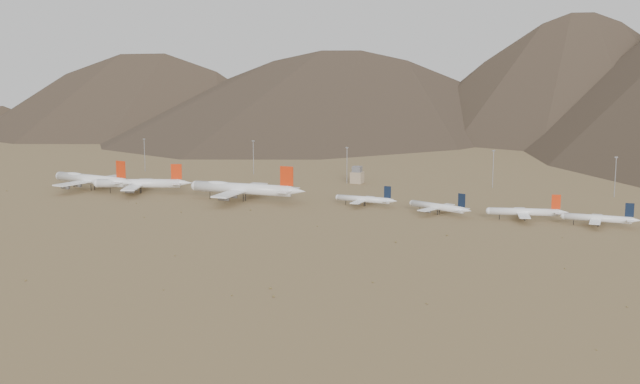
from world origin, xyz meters
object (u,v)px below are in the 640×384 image
at_px(widebody_centre, 139,183).
at_px(widebody_west, 91,179).
at_px(narrowbody_a, 365,199).
at_px(widebody_east, 243,188).
at_px(control_tower, 357,176).
at_px(narrowbody_b, 439,207).

bearing_deg(widebody_centre, widebody_west, 161.12).
distance_m(widebody_centre, narrowbody_a, 151.80).
height_order(widebody_centre, narrowbody_a, widebody_centre).
xyz_separation_m(widebody_east, narrowbody_a, (75.23, 10.43, -3.69)).
xyz_separation_m(widebody_centre, narrowbody_a, (151.56, 8.06, -2.44)).
height_order(widebody_west, control_tower, widebody_west).
xyz_separation_m(narrowbody_a, control_tower, (-33.78, 85.00, 1.14)).
xyz_separation_m(widebody_west, widebody_east, (113.08, -1.60, 0.51)).
bearing_deg(widebody_centre, widebody_east, -21.86).
relative_size(widebody_east, narrowbody_b, 1.97).
distance_m(widebody_west, narrowbody_b, 235.03).
relative_size(widebody_west, widebody_centre, 1.16).
bearing_deg(widebody_east, widebody_centre, 177.18).
distance_m(widebody_east, control_tower, 104.08).
bearing_deg(widebody_west, narrowbody_a, 12.56).
relative_size(widebody_west, narrowbody_a, 1.83).
xyz_separation_m(widebody_centre, control_tower, (117.79, 93.06, -1.30)).
xyz_separation_m(widebody_centre, widebody_east, (76.33, -2.37, 1.25)).
xyz_separation_m(widebody_east, narrowbody_b, (121.93, 0.25, -3.47)).
relative_size(widebody_centre, narrowbody_a, 1.58).
bearing_deg(narrowbody_b, widebody_west, -159.15).
bearing_deg(narrowbody_a, widebody_centre, -174.28).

